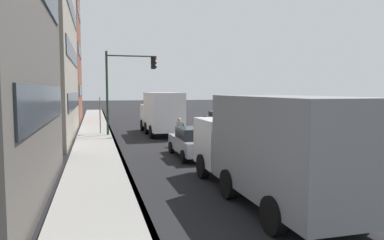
{
  "coord_description": "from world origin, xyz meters",
  "views": [
    {
      "loc": [
        -20.59,
        7.61,
        3.3
      ],
      "look_at": [
        -0.47,
        2.11,
        1.58
      ],
      "focal_mm": 33.5,
      "sensor_mm": 36.0,
      "label": 1
    }
  ],
  "objects_px": {
    "truck_white": "(161,113)",
    "traffic_light_mast": "(126,79)",
    "car_maroon": "(254,127)",
    "car_navy": "(221,119)",
    "car_silver": "(194,142)",
    "pedestrian_with_backpack": "(180,129)",
    "street_sign_post": "(100,113)",
    "truck_gray": "(271,146)"
  },
  "relations": [
    {
      "from": "pedestrian_with_backpack",
      "to": "street_sign_post",
      "type": "bearing_deg",
      "value": 34.91
    },
    {
      "from": "pedestrian_with_backpack",
      "to": "traffic_light_mast",
      "type": "height_order",
      "value": "traffic_light_mast"
    },
    {
      "from": "truck_white",
      "to": "traffic_light_mast",
      "type": "distance_m",
      "value": 3.62
    },
    {
      "from": "street_sign_post",
      "to": "car_silver",
      "type": "bearing_deg",
      "value": -156.8
    },
    {
      "from": "traffic_light_mast",
      "to": "street_sign_post",
      "type": "height_order",
      "value": "traffic_light_mast"
    },
    {
      "from": "pedestrian_with_backpack",
      "to": "street_sign_post",
      "type": "height_order",
      "value": "street_sign_post"
    },
    {
      "from": "car_silver",
      "to": "pedestrian_with_backpack",
      "type": "relative_size",
      "value": 2.44
    },
    {
      "from": "car_silver",
      "to": "pedestrian_with_backpack",
      "type": "height_order",
      "value": "pedestrian_with_backpack"
    },
    {
      "from": "car_maroon",
      "to": "truck_white",
      "type": "height_order",
      "value": "truck_white"
    },
    {
      "from": "car_navy",
      "to": "car_silver",
      "type": "height_order",
      "value": "car_silver"
    },
    {
      "from": "truck_gray",
      "to": "pedestrian_with_backpack",
      "type": "bearing_deg",
      "value": 0.74
    },
    {
      "from": "truck_white",
      "to": "traffic_light_mast",
      "type": "xyz_separation_m",
      "value": [
        -0.35,
        2.62,
        2.46
      ]
    },
    {
      "from": "car_navy",
      "to": "traffic_light_mast",
      "type": "xyz_separation_m",
      "value": [
        -3.87,
        8.63,
        3.38
      ]
    },
    {
      "from": "car_navy",
      "to": "car_maroon",
      "type": "height_order",
      "value": "car_maroon"
    },
    {
      "from": "truck_white",
      "to": "street_sign_post",
      "type": "xyz_separation_m",
      "value": [
        0.68,
        4.45,
        0.01
      ]
    },
    {
      "from": "car_navy",
      "to": "pedestrian_with_backpack",
      "type": "bearing_deg",
      "value": 147.3
    },
    {
      "from": "car_maroon",
      "to": "car_silver",
      "type": "relative_size",
      "value": 1.16
    },
    {
      "from": "car_navy",
      "to": "truck_white",
      "type": "height_order",
      "value": "truck_white"
    },
    {
      "from": "car_silver",
      "to": "traffic_light_mast",
      "type": "distance_m",
      "value": 10.05
    },
    {
      "from": "car_silver",
      "to": "pedestrian_with_backpack",
      "type": "bearing_deg",
      "value": -2.2
    },
    {
      "from": "car_navy",
      "to": "car_maroon",
      "type": "distance_m",
      "value": 6.86
    },
    {
      "from": "car_silver",
      "to": "pedestrian_with_backpack",
      "type": "distance_m",
      "value": 3.72
    },
    {
      "from": "truck_gray",
      "to": "traffic_light_mast",
      "type": "relative_size",
      "value": 1.34
    },
    {
      "from": "car_silver",
      "to": "truck_white",
      "type": "relative_size",
      "value": 0.58
    },
    {
      "from": "car_navy",
      "to": "car_silver",
      "type": "bearing_deg",
      "value": 154.85
    },
    {
      "from": "car_silver",
      "to": "street_sign_post",
      "type": "bearing_deg",
      "value": 23.2
    },
    {
      "from": "car_maroon",
      "to": "car_silver",
      "type": "distance_m",
      "value": 8.66
    },
    {
      "from": "car_silver",
      "to": "truck_white",
      "type": "bearing_deg",
      "value": -0.56
    },
    {
      "from": "car_navy",
      "to": "street_sign_post",
      "type": "distance_m",
      "value": 10.87
    },
    {
      "from": "car_maroon",
      "to": "truck_gray",
      "type": "bearing_deg",
      "value": 156.71
    },
    {
      "from": "car_navy",
      "to": "car_maroon",
      "type": "xyz_separation_m",
      "value": [
        -6.86,
        -0.01,
        0.02
      ]
    },
    {
      "from": "car_navy",
      "to": "car_maroon",
      "type": "bearing_deg",
      "value": -179.93
    },
    {
      "from": "car_maroon",
      "to": "pedestrian_with_backpack",
      "type": "xyz_separation_m",
      "value": [
        -2.42,
        5.97,
        0.23
      ]
    },
    {
      "from": "car_maroon",
      "to": "street_sign_post",
      "type": "relative_size",
      "value": 1.69
    },
    {
      "from": "car_navy",
      "to": "pedestrian_with_backpack",
      "type": "height_order",
      "value": "pedestrian_with_backpack"
    },
    {
      "from": "truck_white",
      "to": "truck_gray",
      "type": "distance_m",
      "value": 16.87
    },
    {
      "from": "traffic_light_mast",
      "to": "car_silver",
      "type": "bearing_deg",
      "value": -164.5
    },
    {
      "from": "car_maroon",
      "to": "car_silver",
      "type": "bearing_deg",
      "value": 135.12
    },
    {
      "from": "pedestrian_with_backpack",
      "to": "car_navy",
      "type": "bearing_deg",
      "value": -32.7
    },
    {
      "from": "truck_white",
      "to": "traffic_light_mast",
      "type": "height_order",
      "value": "traffic_light_mast"
    },
    {
      "from": "car_silver",
      "to": "truck_gray",
      "type": "xyz_separation_m",
      "value": [
        -7.39,
        -0.29,
        0.91
      ]
    },
    {
      "from": "car_maroon",
      "to": "truck_white",
      "type": "relative_size",
      "value": 0.68
    }
  ]
}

